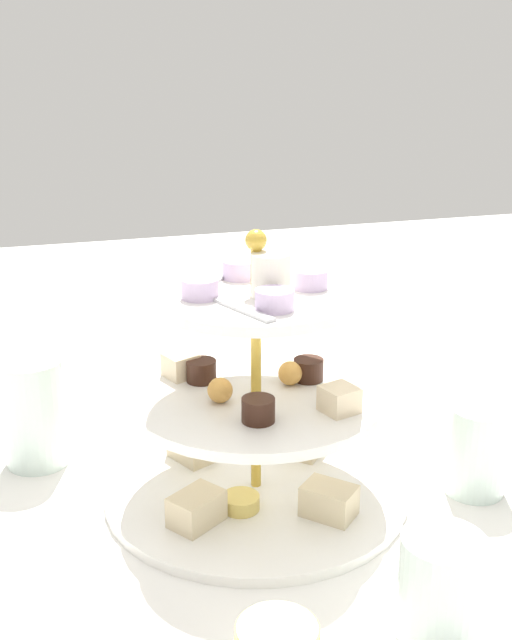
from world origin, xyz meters
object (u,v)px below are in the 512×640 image
water_glass_tall_right (35,412)px  water_glass_mid_back (477,450)px  butter_knife_left (278,379)px  tiered_serving_stand (256,418)px  water_glass_short_left (440,587)px

water_glass_tall_right → water_glass_mid_back: bearing=65.0°
water_glass_tall_right → butter_knife_left: bearing=113.1°
tiered_serving_stand → water_glass_mid_back: 0.22m
tiered_serving_stand → butter_knife_left: 0.31m
water_glass_mid_back → water_glass_short_left: bearing=-39.1°
tiered_serving_stand → water_glass_tall_right: tiered_serving_stand is taller
tiered_serving_stand → butter_knife_left: (-0.27, 0.12, -0.08)m
water_glass_tall_right → butter_knife_left: size_ratio=0.69×
water_glass_tall_right → water_glass_short_left: bearing=36.9°
tiered_serving_stand → water_glass_tall_right: (-0.13, -0.21, -0.03)m
water_glass_short_left → butter_knife_left: bearing=174.8°
tiered_serving_stand → water_glass_short_left: tiered_serving_stand is taller
water_glass_short_left → tiered_serving_stand: bearing=-163.1°
water_glass_tall_right → water_glass_short_left: 0.46m
tiered_serving_stand → water_glass_tall_right: bearing=-123.2°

